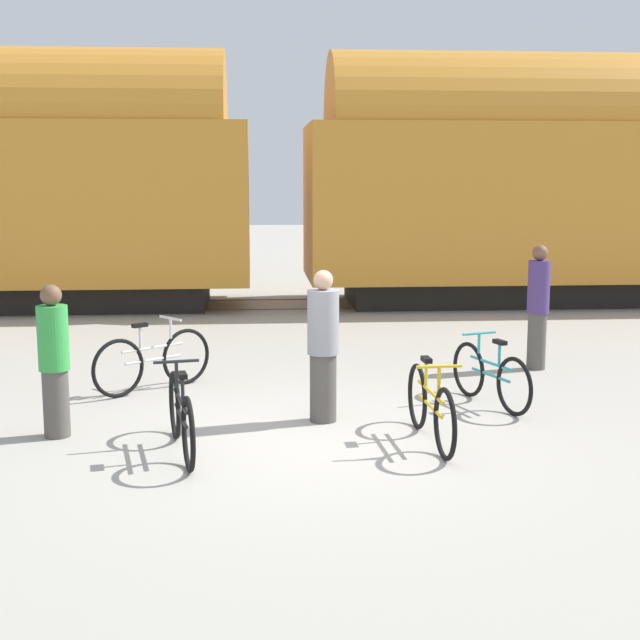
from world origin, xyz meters
The scene contains 11 objects.
ground_plane centered at (0.00, 0.00, 0.00)m, with size 80.00×80.00×0.00m, color #A8A399.
freight_train centered at (0.00, 9.79, 2.73)m, with size 23.89×3.14×5.26m.
rail_near centered at (0.00, 9.07, 0.01)m, with size 35.89×0.07×0.01m, color #4C4238.
rail_far centered at (0.00, 10.50, 0.01)m, with size 35.89×0.07×0.01m, color #4C4238.
bicycle_yellow centered at (1.25, -0.25, 0.38)m, with size 0.46×1.81×0.89m.
bicycle_silver centered at (-1.84, 2.25, 0.39)m, with size 1.39×1.18×0.92m.
bicycle_teal centered at (2.26, 1.19, 0.36)m, with size 0.59×1.60×0.85m.
bicycle_black centered at (-1.28, -0.41, 0.38)m, with size 0.49×1.79×0.89m.
person_in_grey centered at (0.21, 0.67, 0.85)m, with size 0.35×0.35×1.71m.
person_in_purple centered at (3.46, 3.14, 0.90)m, with size 0.31×0.31×1.77m.
person_in_green centered at (-2.64, 0.28, 0.82)m, with size 0.32×0.32×1.62m.
Camera 1 is at (-0.56, -9.01, 2.74)m, focal length 50.00 mm.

